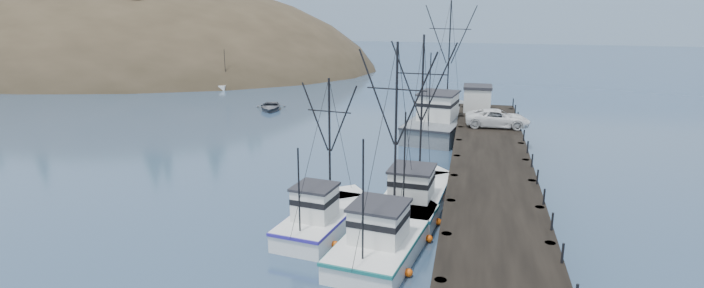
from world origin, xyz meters
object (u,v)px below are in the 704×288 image
(pier, at_px, (491,161))
(trawler_mid, at_px, (325,217))
(work_vessel, at_px, (443,120))
(pickup_truck, at_px, (498,118))
(trawler_far, at_px, (416,195))
(motorboat, at_px, (270,110))
(trawler_near, at_px, (388,234))
(pier_shed, at_px, (477,98))

(pier, distance_m, trawler_mid, 15.39)
(work_vessel, bearing_deg, pickup_truck, -44.92)
(trawler_far, bearing_deg, motorboat, 126.63)
(trawler_mid, distance_m, work_vessel, 28.18)
(pier, xyz_separation_m, trawler_mid, (-10.25, -11.45, -0.87))
(motorboat, bearing_deg, pickup_truck, -40.74)
(pier, height_order, work_vessel, work_vessel)
(trawler_mid, relative_size, trawler_far, 0.81)
(trawler_near, xyz_separation_m, pickup_truck, (6.79, 23.92, 2.02))
(trawler_near, xyz_separation_m, motorboat, (-20.91, 36.15, -0.82))
(trawler_mid, relative_size, work_vessel, 0.57)
(trawler_far, distance_m, pier_shed, 24.80)
(pier, distance_m, work_vessel, 16.83)
(trawler_near, bearing_deg, pier_shed, 81.18)
(motorboat, bearing_deg, pier_shed, -27.80)
(work_vessel, bearing_deg, pier, -73.92)
(pier, xyz_separation_m, pickup_truck, (0.80, 10.72, 1.14))
(trawler_far, relative_size, motorboat, 2.22)
(trawler_far, bearing_deg, trawler_near, -97.29)
(pier, relative_size, pickup_truck, 7.31)
(pier_shed, distance_m, motorboat, 26.45)
(trawler_mid, bearing_deg, motorboat, 115.81)
(pier, xyz_separation_m, trawler_far, (-5.11, -6.34, -0.87))
(pier, xyz_separation_m, trawler_near, (-5.99, -13.19, -0.87))
(pier, height_order, trawler_far, trawler_far)
(trawler_near, distance_m, trawler_mid, 4.61)
(pickup_truck, height_order, motorboat, pickup_truck)
(trawler_near, relative_size, trawler_mid, 1.24)
(trawler_far, height_order, motorboat, trawler_far)
(trawler_near, bearing_deg, trawler_far, 82.71)
(pier, bearing_deg, pier_shed, 93.64)
(pickup_truck, xyz_separation_m, motorboat, (-27.70, 12.24, -2.84))
(motorboat, bearing_deg, pier, -57.39)
(trawler_near, distance_m, pickup_truck, 24.94)
(trawler_far, xyz_separation_m, pickup_truck, (5.91, 17.07, 2.02))
(pier, relative_size, pier_shed, 13.75)
(trawler_near, xyz_separation_m, trawler_mid, (-4.27, 1.74, -0.00))
(trawler_mid, xyz_separation_m, work_vessel, (5.59, 27.62, 0.41))
(pier_shed, bearing_deg, trawler_mid, -107.19)
(trawler_far, xyz_separation_m, work_vessel, (0.45, 22.51, 0.41))
(pier, bearing_deg, motorboat, 139.51)
(trawler_far, bearing_deg, trawler_mid, -135.20)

